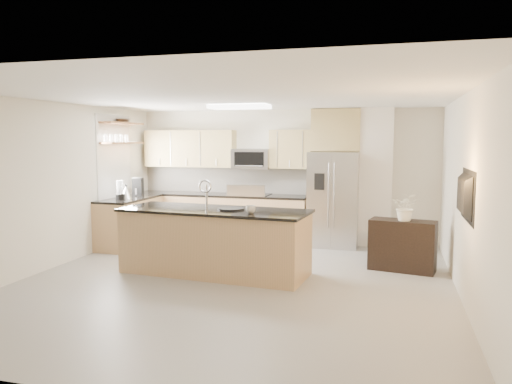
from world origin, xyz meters
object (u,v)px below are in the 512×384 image
(blender, at_px, (120,191))
(bowl, at_px, (123,120))
(flower_vase, at_px, (406,200))
(platter, at_px, (231,209))
(microwave, at_px, (252,159))
(kettle, at_px, (126,192))
(island, at_px, (215,241))
(credenza, at_px, (402,245))
(coffee_maker, at_px, (138,187))
(range, at_px, (250,217))
(cup, at_px, (251,209))
(refrigerator, at_px, (334,199))
(television, at_px, (460,195))

(blender, height_order, bowl, bowl)
(flower_vase, bearing_deg, platter, -161.45)
(microwave, height_order, kettle, microwave)
(island, height_order, platter, island)
(credenza, bearing_deg, flower_vase, -46.57)
(blender, bearing_deg, island, -26.55)
(blender, xyz_separation_m, coffee_maker, (-0.02, 0.70, 0.01))
(range, distance_m, microwave, 1.16)
(credenza, bearing_deg, island, -150.19)
(range, relative_size, kettle, 4.16)
(island, bearing_deg, blender, 158.29)
(bowl, bearing_deg, credenza, -7.61)
(island, distance_m, cup, 0.87)
(blender, bearing_deg, range, 33.70)
(credenza, relative_size, blender, 2.78)
(range, relative_size, blender, 3.24)
(microwave, height_order, credenza, microwave)
(refrigerator, height_order, television, refrigerator)
(island, distance_m, television, 3.50)
(platter, distance_m, television, 3.17)
(platter, bearing_deg, flower_vase, 18.55)
(range, distance_m, cup, 2.93)
(refrigerator, relative_size, platter, 4.45)
(cup, distance_m, bowl, 3.83)
(television, bearing_deg, refrigerator, 31.04)
(kettle, distance_m, flower_vase, 4.97)
(kettle, bearing_deg, credenza, -3.78)
(island, distance_m, credenza, 2.88)
(microwave, distance_m, island, 2.87)
(kettle, relative_size, television, 0.25)
(credenza, xyz_separation_m, bowl, (-5.15, 0.69, 1.99))
(coffee_maker, distance_m, bowl, 1.32)
(bowl, bearing_deg, platter, -30.69)
(bowl, height_order, flower_vase, bowl)
(platter, xyz_separation_m, coffee_maker, (-2.52, 1.80, 0.10))
(television, bearing_deg, flower_vase, 21.20)
(flower_vase, bearing_deg, range, 150.84)
(flower_vase, height_order, television, television)
(kettle, relative_size, flower_vase, 0.42)
(credenza, distance_m, cup, 2.48)
(island, height_order, coffee_maker, island)
(island, xyz_separation_m, coffee_maker, (-2.27, 1.82, 0.59))
(range, relative_size, microwave, 1.50)
(coffee_maker, height_order, flower_vase, flower_vase)
(island, bearing_deg, television, -5.58)
(platter, relative_size, flower_vase, 0.62)
(credenza, relative_size, television, 0.91)
(range, relative_size, platter, 2.85)
(blender, distance_m, kettle, 0.14)
(platter, bearing_deg, island, -174.02)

